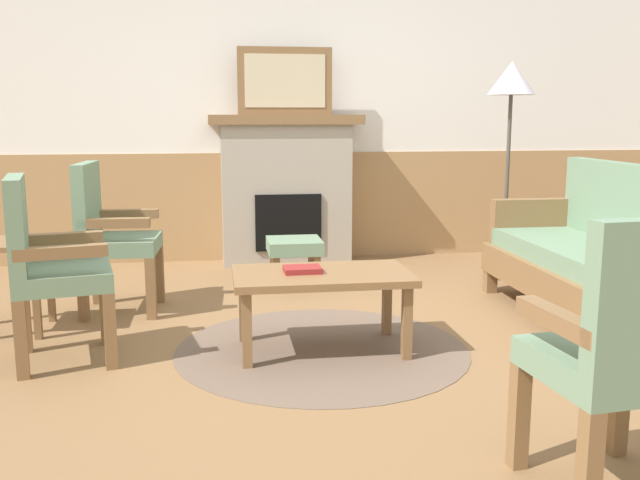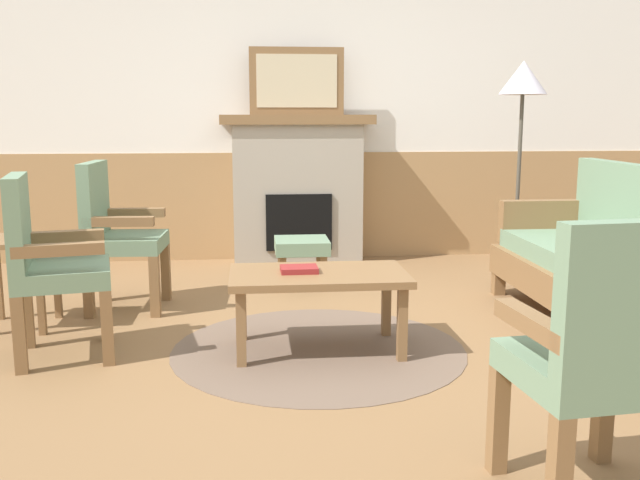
# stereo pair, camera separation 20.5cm
# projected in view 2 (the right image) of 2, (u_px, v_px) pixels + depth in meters

# --- Properties ---
(ground_plane) EXTENTS (14.00, 14.00, 0.00)m
(ground_plane) POSITION_uv_depth(u_px,v_px,m) (326.00, 348.00, 3.94)
(ground_plane) COLOR olive
(wall_back) EXTENTS (7.20, 0.14, 2.70)m
(wall_back) POSITION_uv_depth(u_px,v_px,m) (295.00, 111.00, 6.25)
(wall_back) COLOR white
(wall_back) RESTS_ON ground_plane
(fireplace) EXTENTS (1.30, 0.44, 1.28)m
(fireplace) POSITION_uv_depth(u_px,v_px,m) (297.00, 188.00, 6.12)
(fireplace) COLOR #A39989
(fireplace) RESTS_ON ground_plane
(framed_picture) EXTENTS (0.80, 0.04, 0.56)m
(framed_picture) POSITION_uv_depth(u_px,v_px,m) (297.00, 81.00, 5.96)
(framed_picture) COLOR brown
(framed_picture) RESTS_ON fireplace
(couch) EXTENTS (0.70, 1.80, 0.98)m
(couch) POSITION_uv_depth(u_px,v_px,m) (605.00, 264.00, 4.26)
(couch) COLOR brown
(couch) RESTS_ON ground_plane
(coffee_table) EXTENTS (0.96, 0.56, 0.44)m
(coffee_table) POSITION_uv_depth(u_px,v_px,m) (318.00, 282.00, 3.84)
(coffee_table) COLOR brown
(coffee_table) RESTS_ON ground_plane
(round_rug) EXTENTS (1.62, 1.62, 0.01)m
(round_rug) POSITION_uv_depth(u_px,v_px,m) (318.00, 349.00, 3.91)
(round_rug) COLOR brown
(round_rug) RESTS_ON ground_plane
(book_on_table) EXTENTS (0.20, 0.15, 0.03)m
(book_on_table) POSITION_uv_depth(u_px,v_px,m) (299.00, 269.00, 3.83)
(book_on_table) COLOR maroon
(book_on_table) RESTS_ON coffee_table
(footstool) EXTENTS (0.40, 0.40, 0.36)m
(footstool) POSITION_uv_depth(u_px,v_px,m) (302.00, 249.00, 5.32)
(footstool) COLOR brown
(footstool) RESTS_ON ground_plane
(armchair_near_fireplace) EXTENTS (0.57, 0.57, 0.98)m
(armchair_near_fireplace) POSITION_uv_depth(u_px,v_px,m) (47.00, 259.00, 3.70)
(armchair_near_fireplace) COLOR brown
(armchair_near_fireplace) RESTS_ON ground_plane
(armchair_by_window_left) EXTENTS (0.50, 0.50, 0.98)m
(armchair_by_window_left) POSITION_uv_depth(u_px,v_px,m) (115.00, 229.00, 4.65)
(armchair_by_window_left) COLOR brown
(armchair_by_window_left) RESTS_ON ground_plane
(armchair_front_left) EXTENTS (0.53, 0.53, 0.98)m
(armchair_front_left) POSITION_uv_depth(u_px,v_px,m) (603.00, 351.00, 2.26)
(armchair_front_left) COLOR brown
(armchair_front_left) RESTS_ON ground_plane
(side_table) EXTENTS (0.44, 0.44, 0.55)m
(side_table) POSITION_uv_depth(u_px,v_px,m) (16.00, 257.00, 4.26)
(side_table) COLOR brown
(side_table) RESTS_ON ground_plane
(floor_lamp_by_couch) EXTENTS (0.36, 0.36, 1.68)m
(floor_lamp_by_couch) POSITION_uv_depth(u_px,v_px,m) (523.00, 92.00, 5.32)
(floor_lamp_by_couch) COLOR #332D28
(floor_lamp_by_couch) RESTS_ON ground_plane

